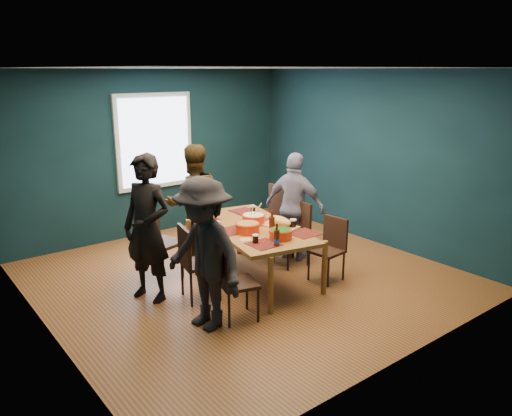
{
  "coord_description": "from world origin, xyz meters",
  "views": [
    {
      "loc": [
        -3.69,
        -4.98,
        2.68
      ],
      "look_at": [
        0.07,
        -0.15,
        0.98
      ],
      "focal_mm": 35.0,
      "sensor_mm": 36.0,
      "label": 1
    }
  ],
  "objects_px": {
    "dining_table": "(252,231)",
    "chair_left_mid": "(193,257)",
    "chair_right_mid": "(296,228)",
    "chair_right_near": "(331,244)",
    "chair_left_far": "(154,238)",
    "bowl_herbs": "(281,234)",
    "cutting_board": "(280,222)",
    "bowl_dumpling": "(253,219)",
    "chair_left_near": "(231,277)",
    "person_near_left": "(204,254)",
    "chair_right_far": "(275,215)",
    "person_far_left": "(147,228)",
    "person_right": "(295,207)",
    "person_back": "(193,203)",
    "bowl_salad": "(247,227)"
  },
  "relations": [
    {
      "from": "dining_table",
      "to": "chair_left_mid",
      "type": "bearing_deg",
      "value": -166.04
    },
    {
      "from": "chair_right_mid",
      "to": "chair_right_near",
      "type": "bearing_deg",
      "value": -85.73
    },
    {
      "from": "chair_left_far",
      "to": "chair_left_mid",
      "type": "distance_m",
      "value": 0.79
    },
    {
      "from": "bowl_herbs",
      "to": "cutting_board",
      "type": "bearing_deg",
      "value": 50.65
    },
    {
      "from": "chair_left_mid",
      "to": "bowl_dumpling",
      "type": "bearing_deg",
      "value": 18.96
    },
    {
      "from": "chair_left_near",
      "to": "cutting_board",
      "type": "relative_size",
      "value": 1.39
    },
    {
      "from": "person_near_left",
      "to": "chair_left_far",
      "type": "bearing_deg",
      "value": 166.28
    },
    {
      "from": "chair_right_far",
      "to": "bowl_herbs",
      "type": "xyz_separation_m",
      "value": [
        -0.91,
        -1.19,
        0.21
      ]
    },
    {
      "from": "person_far_left",
      "to": "cutting_board",
      "type": "bearing_deg",
      "value": 46.78
    },
    {
      "from": "dining_table",
      "to": "person_right",
      "type": "relative_size",
      "value": 1.34
    },
    {
      "from": "dining_table",
      "to": "chair_right_near",
      "type": "distance_m",
      "value": 1.04
    },
    {
      "from": "person_back",
      "to": "person_near_left",
      "type": "height_order",
      "value": "person_back"
    },
    {
      "from": "dining_table",
      "to": "chair_left_mid",
      "type": "height_order",
      "value": "chair_left_mid"
    },
    {
      "from": "chair_right_mid",
      "to": "bowl_dumpling",
      "type": "distance_m",
      "value": 0.81
    },
    {
      "from": "chair_left_near",
      "to": "chair_right_mid",
      "type": "bearing_deg",
      "value": 41.06
    },
    {
      "from": "bowl_dumpling",
      "to": "bowl_herbs",
      "type": "distance_m",
      "value": 0.68
    },
    {
      "from": "chair_right_near",
      "to": "person_right",
      "type": "bearing_deg",
      "value": 75.49
    },
    {
      "from": "chair_right_mid",
      "to": "person_far_left",
      "type": "xyz_separation_m",
      "value": [
        -2.15,
        0.24,
        0.36
      ]
    },
    {
      "from": "chair_right_far",
      "to": "bowl_dumpling",
      "type": "relative_size",
      "value": 3.38
    },
    {
      "from": "person_right",
      "to": "chair_left_far",
      "type": "bearing_deg",
      "value": 54.16
    },
    {
      "from": "person_right",
      "to": "bowl_dumpling",
      "type": "xyz_separation_m",
      "value": [
        -0.88,
        -0.16,
        0.02
      ]
    },
    {
      "from": "dining_table",
      "to": "chair_left_far",
      "type": "xyz_separation_m",
      "value": [
        -1.02,
        0.74,
        -0.08
      ]
    },
    {
      "from": "chair_left_mid",
      "to": "person_back",
      "type": "xyz_separation_m",
      "value": [
        0.71,
        1.16,
        0.31
      ]
    },
    {
      "from": "person_far_left",
      "to": "person_right",
      "type": "bearing_deg",
      "value": 64.08
    },
    {
      "from": "chair_left_near",
      "to": "person_far_left",
      "type": "bearing_deg",
      "value": 128.55
    },
    {
      "from": "chair_right_far",
      "to": "chair_right_mid",
      "type": "xyz_separation_m",
      "value": [
        -0.03,
        -0.5,
        -0.07
      ]
    },
    {
      "from": "chair_right_near",
      "to": "bowl_dumpling",
      "type": "height_order",
      "value": "bowl_dumpling"
    },
    {
      "from": "chair_left_mid",
      "to": "person_near_left",
      "type": "distance_m",
      "value": 0.74
    },
    {
      "from": "chair_right_mid",
      "to": "person_right",
      "type": "height_order",
      "value": "person_right"
    },
    {
      "from": "bowl_dumpling",
      "to": "bowl_salad",
      "type": "bearing_deg",
      "value": -139.2
    },
    {
      "from": "chair_right_mid",
      "to": "person_back",
      "type": "bearing_deg",
      "value": 139.94
    },
    {
      "from": "chair_left_mid",
      "to": "chair_right_far",
      "type": "xyz_separation_m",
      "value": [
        1.78,
        0.62,
        0.06
      ]
    },
    {
      "from": "chair_right_far",
      "to": "person_far_left",
      "type": "relative_size",
      "value": 0.58
    },
    {
      "from": "chair_left_far",
      "to": "bowl_salad",
      "type": "height_order",
      "value": "chair_left_far"
    },
    {
      "from": "dining_table",
      "to": "chair_left_mid",
      "type": "relative_size",
      "value": 2.28
    },
    {
      "from": "person_right",
      "to": "bowl_herbs",
      "type": "bearing_deg",
      "value": 108.85
    },
    {
      "from": "chair_right_mid",
      "to": "person_far_left",
      "type": "height_order",
      "value": "person_far_left"
    },
    {
      "from": "chair_left_near",
      "to": "person_far_left",
      "type": "relative_size",
      "value": 0.49
    },
    {
      "from": "chair_right_near",
      "to": "bowl_dumpling",
      "type": "relative_size",
      "value": 2.75
    },
    {
      "from": "chair_left_near",
      "to": "person_near_left",
      "type": "height_order",
      "value": "person_near_left"
    },
    {
      "from": "chair_left_near",
      "to": "person_right",
      "type": "relative_size",
      "value": 0.55
    },
    {
      "from": "chair_right_far",
      "to": "person_back",
      "type": "height_order",
      "value": "person_back"
    },
    {
      "from": "bowl_dumpling",
      "to": "bowl_herbs",
      "type": "height_order",
      "value": "bowl_dumpling"
    },
    {
      "from": "person_far_left",
      "to": "chair_right_mid",
      "type": "bearing_deg",
      "value": 59.83
    },
    {
      "from": "chair_left_mid",
      "to": "person_right",
      "type": "xyz_separation_m",
      "value": [
        1.87,
        0.27,
        0.25
      ]
    },
    {
      "from": "dining_table",
      "to": "chair_right_mid",
      "type": "xyz_separation_m",
      "value": [
        0.84,
        0.08,
        -0.14
      ]
    },
    {
      "from": "chair_left_mid",
      "to": "person_right",
      "type": "distance_m",
      "value": 1.9
    },
    {
      "from": "chair_left_far",
      "to": "bowl_salad",
      "type": "bearing_deg",
      "value": -62.1
    },
    {
      "from": "chair_left_near",
      "to": "chair_right_mid",
      "type": "xyz_separation_m",
      "value": [
        1.69,
        0.82,
        0.02
      ]
    },
    {
      "from": "dining_table",
      "to": "bowl_herbs",
      "type": "distance_m",
      "value": 0.62
    }
  ]
}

